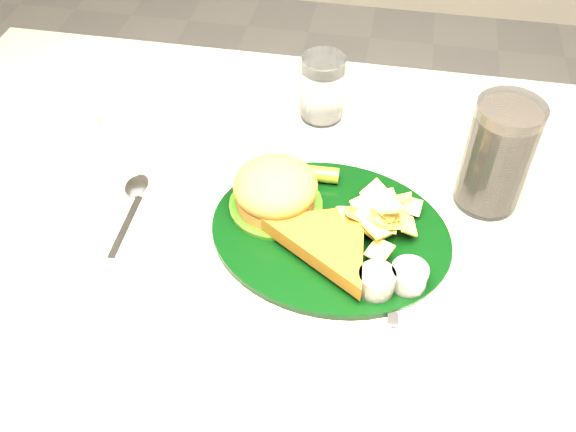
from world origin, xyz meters
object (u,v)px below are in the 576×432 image
dinner_plate (331,217)px  fork_napkin (396,272)px  cola_glass (498,156)px  water_glass (323,88)px  table (293,378)px

dinner_plate → fork_napkin: dinner_plate is taller
dinner_plate → cola_glass: size_ratio=1.98×
dinner_plate → cola_glass: (0.20, 0.10, 0.04)m
water_glass → fork_napkin: (0.13, -0.29, -0.05)m
table → cola_glass: size_ratio=7.75×
table → dinner_plate: 0.41m
dinner_plate → fork_napkin: (0.09, -0.05, -0.03)m
table → water_glass: 0.49m
table → dinner_plate: (0.05, -0.00, 0.41)m
cola_glass → fork_napkin: size_ratio=0.88×
fork_napkin → dinner_plate: bearing=149.9°
table → water_glass: water_glass is taller
dinner_plate → fork_napkin: size_ratio=1.74×
table → dinner_plate: size_ratio=3.91×
water_glass → cola_glass: 0.28m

